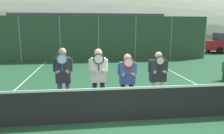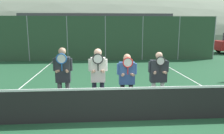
{
  "view_description": "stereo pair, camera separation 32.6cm",
  "coord_description": "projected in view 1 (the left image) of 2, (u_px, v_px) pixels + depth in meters",
  "views": [
    {
      "loc": [
        -0.97,
        -5.33,
        2.46
      ],
      "look_at": [
        -0.19,
        0.99,
        1.27
      ],
      "focal_mm": 35.0,
      "sensor_mm": 36.0,
      "label": 1
    },
    {
      "loc": [
        -0.64,
        -5.36,
        2.46
      ],
      "look_at": [
        -0.19,
        0.99,
        1.27
      ],
      "focal_mm": 35.0,
      "sensor_mm": 36.0,
      "label": 2
    }
  ],
  "objects": [
    {
      "name": "court_line_left_sideline",
      "position": [
        12.0,
        92.0,
        8.25
      ],
      "size": [
        0.05,
        16.0,
        0.01
      ],
      "primitive_type": "cube",
      "color": "white",
      "rests_on": "ground_plane"
    },
    {
      "name": "car_center",
      "position": [
        175.0,
        43.0,
        19.87
      ],
      "size": [
        4.39,
        1.99,
        1.87
      ],
      "color": "slate",
      "rests_on": "ground_plane"
    },
    {
      "name": "fence_back",
      "position": [
        99.0,
        39.0,
        15.63
      ],
      "size": [
        16.31,
        0.06,
        3.17
      ],
      "color": "gray",
      "rests_on": "ground_plane"
    },
    {
      "name": "car_far_left",
      "position": [
        57.0,
        45.0,
        18.42
      ],
      "size": [
        4.72,
        2.08,
        1.66
      ],
      "color": "maroon",
      "rests_on": "ground_plane"
    },
    {
      "name": "clubhouse_building",
      "position": [
        88.0,
        31.0,
        24.33
      ],
      "size": [
        15.37,
        5.5,
        3.71
      ],
      "color": "beige",
      "rests_on": "ground_plane"
    },
    {
      "name": "hill_distant",
      "position": [
        89.0,
        36.0,
        54.06
      ],
      "size": [
        107.56,
        59.76,
        20.91
      ],
      "color": "slate",
      "rests_on": "ground_plane"
    },
    {
      "name": "player_center_right",
      "position": [
        127.0,
        77.0,
        6.32
      ],
      "size": [
        0.58,
        0.34,
        1.69
      ],
      "color": "black",
      "rests_on": "ground_plane"
    },
    {
      "name": "court_line_right_sideline",
      "position": [
        199.0,
        86.0,
        9.14
      ],
      "size": [
        0.05,
        16.0,
        0.01
      ],
      "primitive_type": "cube",
      "color": "white",
      "rests_on": "ground_plane"
    },
    {
      "name": "player_center_left",
      "position": [
        98.0,
        75.0,
        6.25
      ],
      "size": [
        0.55,
        0.34,
        1.84
      ],
      "color": "#232838",
      "rests_on": "ground_plane"
    },
    {
      "name": "player_leftmost",
      "position": [
        63.0,
        76.0,
        6.1
      ],
      "size": [
        0.54,
        0.34,
        1.88
      ],
      "color": "#56565B",
      "rests_on": "ground_plane"
    },
    {
      "name": "ground_plane",
      "position": [
        124.0,
        121.0,
        5.77
      ],
      "size": [
        120.0,
        120.0,
        0.0
      ],
      "primitive_type": "plane",
      "color": "#1E4C2D"
    },
    {
      "name": "car_left_of_center",
      "position": [
        119.0,
        44.0,
        19.49
      ],
      "size": [
        4.25,
        2.09,
        1.75
      ],
      "color": "#285638",
      "rests_on": "ground_plane"
    },
    {
      "name": "player_rightmost",
      "position": [
        158.0,
        75.0,
        6.55
      ],
      "size": [
        0.62,
        0.34,
        1.72
      ],
      "color": "white",
      "rests_on": "ground_plane"
    },
    {
      "name": "tennis_net",
      "position": [
        124.0,
        104.0,
        5.68
      ],
      "size": [
        10.07,
        0.09,
        1.02
      ],
      "color": "gray",
      "rests_on": "ground_plane"
    }
  ]
}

